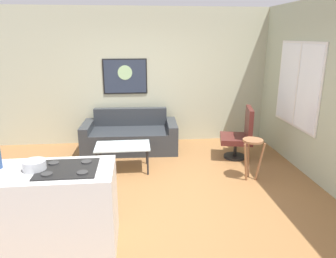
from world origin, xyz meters
TOP-DOWN VIEW (x-y plane):
  - ground at (0.00, 0.00)m, footprint 6.40×6.40m
  - back_wall at (0.00, 2.42)m, footprint 6.40×0.05m
  - right_wall at (2.62, 0.30)m, footprint 0.05×6.40m
  - couch at (-0.32, 1.88)m, footprint 1.90×0.97m
  - coffee_table at (-0.43, 0.85)m, footprint 0.92×0.56m
  - armchair at (1.74, 1.20)m, footprint 0.69×0.70m
  - bar_stool at (1.62, 0.28)m, footprint 0.36×0.36m
  - kitchen_counter at (-1.17, -1.16)m, footprint 1.46×0.71m
  - mixing_bowl at (-1.23, -1.15)m, footprint 0.23×0.23m
  - wall_painting at (-0.39, 2.38)m, footprint 0.91×0.03m
  - window at (2.59, 0.90)m, footprint 0.03×1.43m

SIDE VIEW (x-z plane):
  - ground at x=0.00m, z-range -0.04..0.00m
  - couch at x=-0.32m, z-range -0.12..0.67m
  - coffee_table at x=-0.43m, z-range 0.18..0.63m
  - kitchen_counter at x=-1.17m, z-range -0.01..0.93m
  - armchair at x=1.74m, z-range -0.03..0.95m
  - bar_stool at x=1.62m, z-range 0.18..0.85m
  - mixing_bowl at x=-1.23m, z-range 0.91..1.02m
  - back_wall at x=0.00m, z-range 0.00..2.80m
  - right_wall at x=2.62m, z-range 0.00..2.80m
  - window at x=2.59m, z-range 0.69..2.15m
  - wall_painting at x=-0.39m, z-range 1.06..1.79m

